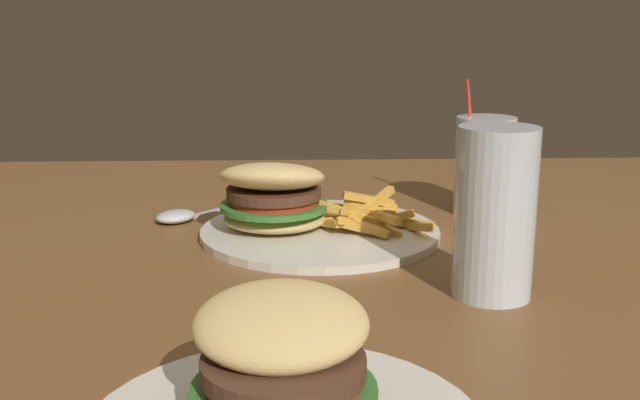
# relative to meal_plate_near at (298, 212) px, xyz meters

# --- Properties ---
(dining_table) EXTENTS (1.37, 1.43, 0.71)m
(dining_table) POSITION_rel_meal_plate_near_xyz_m (-0.06, 0.20, -0.11)
(dining_table) COLOR brown
(dining_table) RESTS_ON ground_plane
(meal_plate_near) EXTENTS (0.30, 0.30, 0.11)m
(meal_plate_near) POSITION_rel_meal_plate_near_xyz_m (0.00, 0.00, 0.00)
(meal_plate_near) COLOR silver
(meal_plate_near) RESTS_ON dining_table
(beer_glass) EXTENTS (0.08, 0.08, 0.17)m
(beer_glass) POSITION_rel_meal_plate_near_xyz_m (-0.19, 0.21, 0.05)
(beer_glass) COLOR silver
(beer_glass) RESTS_ON dining_table
(juice_glass) EXTENTS (0.08, 0.08, 0.19)m
(juice_glass) POSITION_rel_meal_plate_near_xyz_m (-0.26, -0.11, 0.03)
(juice_glass) COLOR silver
(juice_glass) RESTS_ON dining_table
(spoon) EXTENTS (0.14, 0.15, 0.02)m
(spoon) POSITION_rel_meal_plate_near_xyz_m (0.16, -0.08, -0.03)
(spoon) COLOR silver
(spoon) RESTS_ON dining_table
(meal_plate_far) EXTENTS (0.27, 0.27, 0.10)m
(meal_plate_far) POSITION_rel_meal_plate_near_xyz_m (0.01, 0.46, -0.00)
(meal_plate_far) COLOR silver
(meal_plate_far) RESTS_ON dining_table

